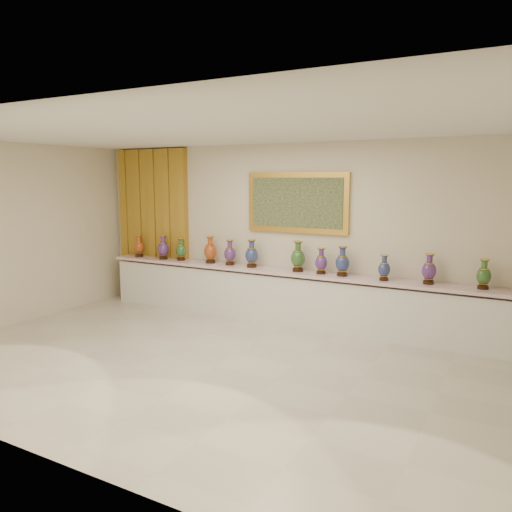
{
  "coord_description": "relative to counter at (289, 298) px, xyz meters",
  "views": [
    {
      "loc": [
        3.43,
        -5.14,
        2.39
      ],
      "look_at": [
        -0.33,
        1.7,
        1.2
      ],
      "focal_mm": 35.0,
      "sensor_mm": 36.0,
      "label": 1
    }
  ],
  "objects": [
    {
      "name": "vase_2",
      "position": [
        -2.24,
        0.01,
        0.65
      ],
      "size": [
        0.24,
        0.24,
        0.42
      ],
      "rotation": [
        0.0,
        0.0,
        -0.27
      ],
      "color": "black",
      "rests_on": "counter"
    },
    {
      "name": "room",
      "position": [
        -2.54,
        0.17,
        1.15
      ],
      "size": [
        8.0,
        8.0,
        8.0
      ],
      "color": "beige",
      "rests_on": "ground"
    },
    {
      "name": "label_card",
      "position": [
        -1.37,
        -0.14,
        0.47
      ],
      "size": [
        0.1,
        0.06,
        0.0
      ],
      "primitive_type": "cube",
      "color": "white",
      "rests_on": "counter"
    },
    {
      "name": "ground",
      "position": [
        0.0,
        -2.27,
        -0.44
      ],
      "size": [
        8.0,
        8.0,
        0.0
      ],
      "primitive_type": "plane",
      "color": "beige",
      "rests_on": "ground"
    },
    {
      "name": "vase_11",
      "position": [
        2.94,
        0.02,
        0.65
      ],
      "size": [
        0.2,
        0.2,
        0.42
      ],
      "rotation": [
        0.0,
        0.0,
        -0.03
      ],
      "color": "black",
      "rests_on": "counter"
    },
    {
      "name": "vase_5",
      "position": [
        -0.72,
        -0.01,
        0.68
      ],
      "size": [
        0.25,
        0.25,
        0.48
      ],
      "rotation": [
        0.0,
        0.0,
        0.11
      ],
      "color": "black",
      "rests_on": "counter"
    },
    {
      "name": "vase_6",
      "position": [
        0.15,
        0.01,
        0.69
      ],
      "size": [
        0.26,
        0.26,
        0.5
      ],
      "rotation": [
        0.0,
        0.0,
        0.13
      ],
      "color": "black",
      "rests_on": "counter"
    },
    {
      "name": "vase_0",
      "position": [
        -3.24,
        -0.03,
        0.66
      ],
      "size": [
        0.27,
        0.27,
        0.43
      ],
      "rotation": [
        0.0,
        0.0,
        0.42
      ],
      "color": "black",
      "rests_on": "counter"
    },
    {
      "name": "vase_10",
      "position": [
        2.22,
        0.01,
        0.66
      ],
      "size": [
        0.26,
        0.26,
        0.45
      ],
      "rotation": [
        0.0,
        0.0,
        0.3
      ],
      "color": "black",
      "rests_on": "counter"
    },
    {
      "name": "vase_3",
      "position": [
        -1.59,
        0.01,
        0.68
      ],
      "size": [
        0.26,
        0.26,
        0.49
      ],
      "rotation": [
        0.0,
        0.0,
        -0.16
      ],
      "color": "black",
      "rests_on": "counter"
    },
    {
      "name": "counter",
      "position": [
        0.0,
        0.0,
        0.0
      ],
      "size": [
        7.28,
        0.48,
        0.9
      ],
      "color": "white",
      "rests_on": "ground"
    },
    {
      "name": "vase_4",
      "position": [
        -1.17,
        0.01,
        0.67
      ],
      "size": [
        0.21,
        0.21,
        0.45
      ],
      "rotation": [
        0.0,
        0.0,
        0.02
      ],
      "color": "black",
      "rests_on": "counter"
    },
    {
      "name": "vase_8",
      "position": [
        0.91,
        -0.01,
        0.68
      ],
      "size": [
        0.27,
        0.27,
        0.47
      ],
      "rotation": [
        0.0,
        0.0,
        -0.29
      ],
      "color": "black",
      "rests_on": "counter"
    },
    {
      "name": "vase_9",
      "position": [
        1.58,
        -0.06,
        0.64
      ],
      "size": [
        0.23,
        0.23,
        0.39
      ],
      "rotation": [
        0.0,
        0.0,
        0.3
      ],
      "color": "black",
      "rests_on": "counter"
    },
    {
      "name": "vase_1",
      "position": [
        -2.63,
        -0.04,
        0.67
      ],
      "size": [
        0.27,
        0.27,
        0.46
      ],
      "rotation": [
        0.0,
        0.0,
        0.37
      ],
      "color": "black",
      "rests_on": "counter"
    },
    {
      "name": "vase_7",
      "position": [
        0.56,
        -0.01,
        0.65
      ],
      "size": [
        0.24,
        0.24,
        0.42
      ],
      "rotation": [
        0.0,
        0.0,
        -0.25
      ],
      "color": "black",
      "rests_on": "counter"
    }
  ]
}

